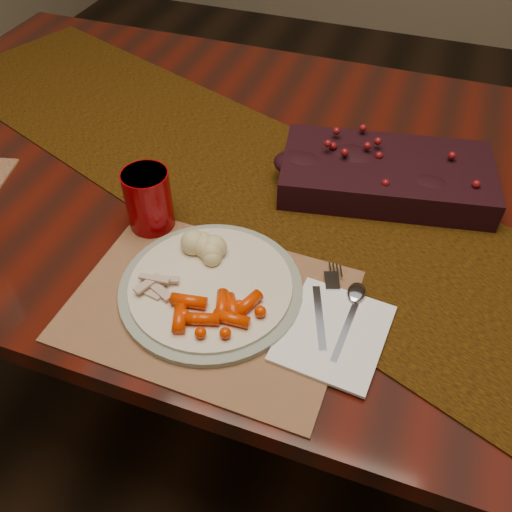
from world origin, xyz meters
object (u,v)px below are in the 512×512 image
(centerpiece, at_px, (387,171))
(mashed_potatoes, at_px, (204,245))
(dining_table, at_px, (278,303))
(red_cup, at_px, (149,200))
(baby_carrots, at_px, (215,306))
(dinner_plate, at_px, (211,287))
(placemat_main, at_px, (210,305))
(turkey_shreds, at_px, (159,285))
(napkin, at_px, (333,333))

(centerpiece, height_order, mashed_potatoes, centerpiece)
(dining_table, distance_m, red_cup, 0.51)
(centerpiece, relative_size, baby_carrots, 3.26)
(dinner_plate, relative_size, mashed_potatoes, 3.82)
(dining_table, height_order, placemat_main, placemat_main)
(turkey_shreds, height_order, red_cup, red_cup)
(dinner_plate, bearing_deg, red_cup, 145.32)
(baby_carrots, distance_m, turkey_shreds, 0.09)
(placemat_main, relative_size, dinner_plate, 1.45)
(centerpiece, relative_size, mashed_potatoes, 5.14)
(dining_table, bearing_deg, mashed_potatoes, -100.95)
(centerpiece, bearing_deg, placemat_main, -117.79)
(turkey_shreds, bearing_deg, placemat_main, 7.19)
(mashed_potatoes, xyz_separation_m, napkin, (0.23, -0.07, -0.03))
(mashed_potatoes, distance_m, napkin, 0.24)
(placemat_main, xyz_separation_m, turkey_shreds, (-0.08, -0.01, 0.02))
(mashed_potatoes, relative_size, turkey_shreds, 1.06)
(napkin, xyz_separation_m, red_cup, (-0.35, 0.12, 0.05))
(dinner_plate, bearing_deg, turkey_shreds, -152.95)
(baby_carrots, height_order, napkin, baby_carrots)
(placemat_main, relative_size, baby_carrots, 3.52)
(napkin, relative_size, red_cup, 1.54)
(placemat_main, distance_m, napkin, 0.19)
(dinner_plate, height_order, napkin, dinner_plate)
(dining_table, height_order, centerpiece, centerpiece)
(mashed_potatoes, bearing_deg, centerpiece, 50.57)
(placemat_main, bearing_deg, baby_carrots, -45.28)
(dining_table, distance_m, mashed_potatoes, 0.49)
(red_cup, bearing_deg, mashed_potatoes, -22.84)
(centerpiece, relative_size, napkin, 2.29)
(dinner_plate, xyz_separation_m, baby_carrots, (0.03, -0.04, 0.02))
(placemat_main, bearing_deg, turkey_shreds, -171.45)
(dining_table, height_order, baby_carrots, baby_carrots)
(baby_carrots, distance_m, napkin, 0.17)
(placemat_main, xyz_separation_m, napkin, (0.19, 0.01, 0.01))
(dining_table, height_order, turkey_shreds, turkey_shreds)
(dinner_plate, distance_m, turkey_shreds, 0.08)
(turkey_shreds, bearing_deg, dining_table, 76.44)
(placemat_main, distance_m, dinner_plate, 0.03)
(centerpiece, distance_m, dinner_plate, 0.39)
(placemat_main, distance_m, red_cup, 0.21)
(red_cup, bearing_deg, turkey_shreds, -58.43)
(centerpiece, distance_m, mashed_potatoes, 0.37)
(dinner_plate, distance_m, mashed_potatoes, 0.07)
(dining_table, relative_size, red_cup, 17.16)
(placemat_main, height_order, dinner_plate, dinner_plate)
(turkey_shreds, xyz_separation_m, red_cup, (-0.09, 0.14, 0.03))
(dining_table, height_order, mashed_potatoes, mashed_potatoes)
(dining_table, bearing_deg, baby_carrots, -88.34)
(turkey_shreds, relative_size, red_cup, 0.65)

